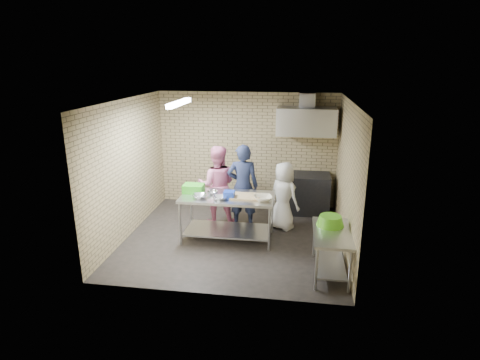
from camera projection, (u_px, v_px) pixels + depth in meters
name	position (u px, v px, depth m)	size (l,w,h in m)	color
floor	(234.00, 238.00, 7.90)	(4.20, 4.20, 0.00)	black
ceiling	(233.00, 101.00, 7.11)	(4.20, 4.20, 0.00)	black
back_wall	(247.00, 150.00, 9.40)	(4.20, 0.06, 2.70)	tan
front_wall	(210.00, 211.00, 5.62)	(4.20, 0.06, 2.70)	tan
left_wall	(128.00, 168.00, 7.80)	(0.06, 4.00, 2.70)	tan
right_wall	(347.00, 177.00, 7.21)	(0.06, 4.00, 2.70)	tan
prep_table	(228.00, 217.00, 7.75)	(1.79, 0.89, 0.89)	silver
side_counter	(331.00, 252.00, 6.50)	(0.60, 1.20, 0.75)	silver
stove	(303.00, 193.00, 9.14)	(1.20, 0.70, 0.90)	black
range_hood	(306.00, 121.00, 8.71)	(1.30, 0.60, 0.60)	silver
hood_duct	(307.00, 100.00, 8.72)	(0.35, 0.30, 0.30)	#A5A8AD
wall_shelf	(319.00, 128.00, 8.90)	(0.80, 0.20, 0.04)	#3F2B19
fluorescent_fixture	(179.00, 103.00, 7.27)	(0.10, 1.25, 0.08)	white
green_crate	(194.00, 188.00, 7.81)	(0.40, 0.30, 0.16)	green
blue_tub	(229.00, 195.00, 7.50)	(0.20, 0.20, 0.13)	#1737AF
cutting_board	(245.00, 196.00, 7.54)	(0.55, 0.42, 0.03)	tan
mixing_bowl_a	(200.00, 196.00, 7.49)	(0.28, 0.28, 0.07)	#B2B6B9
mixing_bowl_b	(213.00, 193.00, 7.70)	(0.21, 0.21, 0.07)	silver
mixing_bowl_c	(220.00, 198.00, 7.41)	(0.26, 0.26, 0.06)	silver
ceramic_bowl	(263.00, 198.00, 7.36)	(0.34, 0.34, 0.08)	beige
green_basin	(330.00, 221.00, 6.60)	(0.46, 0.46, 0.17)	#59C626
bottle_red	(308.00, 123.00, 8.90)	(0.07, 0.07, 0.18)	#B22619
bottle_green	(326.00, 124.00, 8.85)	(0.06, 0.06, 0.15)	green
man_navy	(243.00, 186.00, 8.21)	(0.65, 0.42, 1.77)	black
woman_pink	(217.00, 185.00, 8.41)	(0.83, 0.64, 1.70)	pink
woman_white	(284.00, 196.00, 8.16)	(0.70, 0.45, 1.43)	silver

